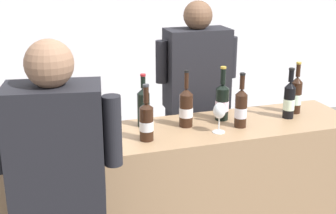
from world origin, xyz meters
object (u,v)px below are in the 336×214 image
(wine_bottle_4, at_px, (241,108))
(ice_bucket, at_px, (80,134))
(wine_bottle_3, at_px, (146,121))
(wine_bottle_5, at_px, (186,107))
(wine_glass, at_px, (219,112))
(person_server, at_px, (196,120))
(wine_bottle_6, at_px, (222,101))
(wine_bottle_1, at_px, (289,99))
(wine_bottle_2, at_px, (296,95))
(wine_bottle_0, at_px, (143,106))

(wine_bottle_4, xyz_separation_m, ice_bucket, (-0.96, -0.09, -0.02))
(wine_bottle_3, height_order, wine_bottle_5, wine_bottle_5)
(wine_glass, bearing_deg, wine_bottle_4, 15.95)
(person_server, bearing_deg, wine_bottle_6, -90.56)
(wine_bottle_6, bearing_deg, wine_bottle_1, -13.57)
(wine_bottle_2, xyz_separation_m, wine_glass, (-0.62, -0.17, 0.00))
(person_server, bearing_deg, ice_bucket, -143.11)
(wine_bottle_3, distance_m, ice_bucket, 0.38)
(wine_bottle_2, relative_size, person_server, 0.20)
(wine_bottle_0, xyz_separation_m, wine_bottle_3, (-0.04, -0.22, -0.01))
(wine_glass, bearing_deg, ice_bucket, -177.16)
(wine_bottle_0, height_order, person_server, person_server)
(wine_bottle_4, height_order, ice_bucket, wine_bottle_4)
(wine_bottle_0, relative_size, person_server, 0.19)
(wine_bottle_1, relative_size, ice_bucket, 1.37)
(wine_glass, bearing_deg, wine_bottle_1, 10.70)
(wine_bottle_0, relative_size, wine_bottle_1, 1.00)
(wine_bottle_3, relative_size, wine_bottle_4, 0.97)
(wine_bottle_3, height_order, person_server, person_server)
(wine_bottle_1, relative_size, wine_bottle_4, 0.97)
(wine_glass, distance_m, ice_bucket, 0.80)
(wine_bottle_1, bearing_deg, wine_bottle_3, -174.99)
(wine_bottle_2, bearing_deg, wine_bottle_0, 176.17)
(wine_bottle_6, relative_size, wine_glass, 1.89)
(wine_bottle_4, bearing_deg, ice_bucket, -174.92)
(wine_bottle_4, relative_size, wine_bottle_5, 0.96)
(wine_bottle_6, bearing_deg, ice_bucket, -165.30)
(wine_bottle_2, xyz_separation_m, person_server, (-0.51, 0.48, -0.29))
(ice_bucket, bearing_deg, wine_bottle_2, 8.45)
(wine_bottle_0, distance_m, wine_bottle_2, 1.01)
(wine_glass, distance_m, person_server, 0.72)
(wine_bottle_0, xyz_separation_m, wine_bottle_4, (0.55, -0.19, -0.01))
(wine_bottle_3, bearing_deg, wine_bottle_5, 26.30)
(wine_bottle_3, bearing_deg, wine_bottle_6, 18.83)
(wine_glass, xyz_separation_m, person_server, (0.11, 0.65, -0.29))
(wine_bottle_1, height_order, wine_bottle_4, wine_bottle_4)
(wine_bottle_1, xyz_separation_m, wine_bottle_6, (-0.42, 0.10, -0.00))
(wine_bottle_6, relative_size, ice_bucket, 1.44)
(wine_bottle_4, xyz_separation_m, wine_glass, (-0.16, -0.05, 0.00))
(wine_glass, bearing_deg, wine_bottle_0, 148.39)
(wine_bottle_2, relative_size, wine_bottle_5, 0.98)
(wine_bottle_0, bearing_deg, wine_bottle_4, -19.39)
(wine_bottle_0, distance_m, person_server, 0.71)
(wine_bottle_5, bearing_deg, wine_bottle_0, 161.00)
(wine_bottle_4, bearing_deg, wine_bottle_5, 160.31)
(wine_bottle_2, bearing_deg, wine_bottle_5, -178.83)
(wine_glass, relative_size, person_server, 0.11)
(person_server, bearing_deg, wine_bottle_4, -85.42)
(wine_bottle_1, height_order, wine_bottle_2, wine_bottle_2)
(wine_bottle_0, distance_m, wine_bottle_4, 0.58)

